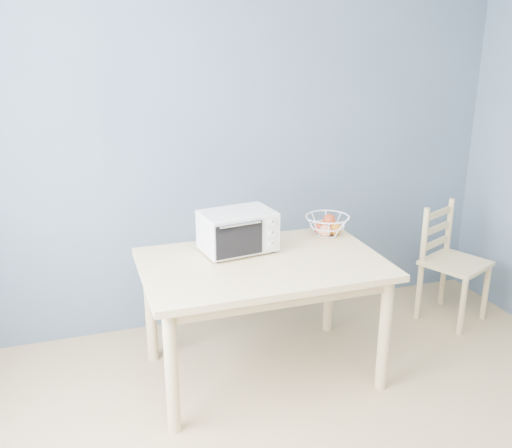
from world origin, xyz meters
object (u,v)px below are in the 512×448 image
object	(u,v)px
dining_table	(263,277)
toaster_oven	(235,231)
fruit_basket	(327,225)
dining_chair	(450,264)

from	to	relation	value
dining_table	toaster_oven	bearing A→B (deg)	120.04
fruit_basket	dining_chair	world-z (taller)	fruit_basket
dining_table	fruit_basket	xyz separation A→B (m)	(0.54, 0.28, 0.17)
dining_table	dining_chair	world-z (taller)	dining_chair
fruit_basket	dining_chair	bearing A→B (deg)	-0.41
fruit_basket	dining_chair	size ratio (longest dim) A/B	0.43
dining_table	fruit_basket	world-z (taller)	fruit_basket
toaster_oven	dining_chair	xyz separation A→B (m)	(1.64, 0.09, -0.46)
toaster_oven	fruit_basket	distance (m)	0.66
toaster_oven	fruit_basket	world-z (taller)	toaster_oven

